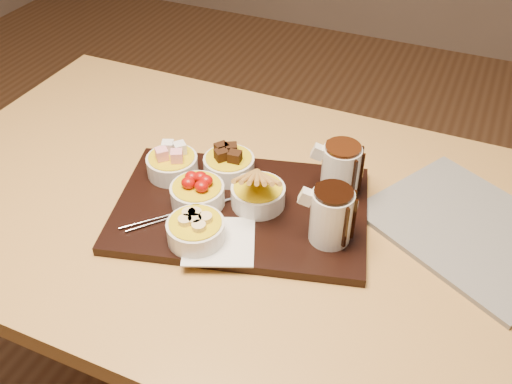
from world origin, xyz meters
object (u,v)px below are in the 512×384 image
at_px(pitcher_dark_chocolate, 331,216).
at_px(pitcher_milk_chocolate, 341,171).
at_px(bowl_strawberries, 198,195).
at_px(newspaper, 471,229).
at_px(serving_board, 241,209).
at_px(dining_table, 214,233).

height_order(pitcher_dark_chocolate, pitcher_milk_chocolate, same).
relative_size(bowl_strawberries, pitcher_dark_chocolate, 1.02).
bearing_deg(pitcher_dark_chocolate, pitcher_milk_chocolate, 85.60).
bearing_deg(pitcher_milk_chocolate, newspaper, -12.83).
distance_m(serving_board, pitcher_milk_chocolate, 0.20).
relative_size(serving_board, bowl_strawberries, 4.60).
relative_size(dining_table, serving_board, 2.61).
distance_m(dining_table, serving_board, 0.13).
bearing_deg(newspaper, pitcher_milk_chocolate, -149.11).
xyz_separation_m(serving_board, newspaper, (0.40, 0.12, -0.00)).
distance_m(serving_board, newspaper, 0.42).
relative_size(bowl_strawberries, pitcher_milk_chocolate, 1.02).
height_order(bowl_strawberries, pitcher_dark_chocolate, pitcher_dark_chocolate).
bearing_deg(pitcher_dark_chocolate, dining_table, 156.80).
relative_size(serving_board, newspaper, 1.36).
relative_size(serving_board, pitcher_milk_chocolate, 4.69).
bearing_deg(serving_board, newspaper, 2.07).
relative_size(pitcher_dark_chocolate, pitcher_milk_chocolate, 1.00).
xyz_separation_m(serving_board, pitcher_dark_chocolate, (0.17, -0.02, 0.06)).
bearing_deg(dining_table, newspaper, 11.86).
bearing_deg(newspaper, bowl_strawberries, -133.96).
height_order(bowl_strawberries, pitcher_milk_chocolate, pitcher_milk_chocolate).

